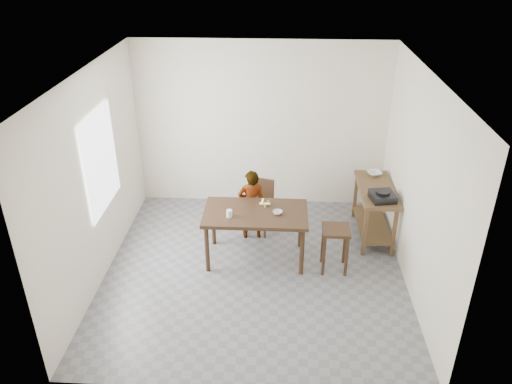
# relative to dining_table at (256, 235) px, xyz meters

# --- Properties ---
(floor) EXTENTS (4.00, 4.00, 0.04)m
(floor) POSITION_rel_dining_table_xyz_m (0.00, -0.30, -0.40)
(floor) COLOR slate
(floor) RESTS_ON ground
(ceiling) EXTENTS (4.00, 4.00, 0.04)m
(ceiling) POSITION_rel_dining_table_xyz_m (0.00, -0.30, 2.35)
(ceiling) COLOR white
(ceiling) RESTS_ON wall_back
(wall_back) EXTENTS (4.00, 0.04, 2.70)m
(wall_back) POSITION_rel_dining_table_xyz_m (0.00, 1.72, 0.98)
(wall_back) COLOR white
(wall_back) RESTS_ON ground
(wall_front) EXTENTS (4.00, 0.04, 2.70)m
(wall_front) POSITION_rel_dining_table_xyz_m (0.00, -2.32, 0.98)
(wall_front) COLOR white
(wall_front) RESTS_ON ground
(wall_left) EXTENTS (0.04, 4.00, 2.70)m
(wall_left) POSITION_rel_dining_table_xyz_m (-2.02, -0.30, 0.98)
(wall_left) COLOR white
(wall_left) RESTS_ON ground
(wall_right) EXTENTS (0.04, 4.00, 2.70)m
(wall_right) POSITION_rel_dining_table_xyz_m (2.02, -0.30, 0.98)
(wall_right) COLOR white
(wall_right) RESTS_ON ground
(window_pane) EXTENTS (0.02, 1.10, 1.30)m
(window_pane) POSITION_rel_dining_table_xyz_m (-1.97, -0.10, 1.12)
(window_pane) COLOR white
(window_pane) RESTS_ON wall_left
(dining_table) EXTENTS (1.40, 0.80, 0.75)m
(dining_table) POSITION_rel_dining_table_xyz_m (0.00, 0.00, 0.00)
(dining_table) COLOR #362214
(dining_table) RESTS_ON floor
(prep_counter) EXTENTS (0.50, 1.20, 0.80)m
(prep_counter) POSITION_rel_dining_table_xyz_m (1.72, 0.70, 0.03)
(prep_counter) COLOR brown
(prep_counter) RESTS_ON floor
(child) EXTENTS (0.44, 0.33, 1.10)m
(child) POSITION_rel_dining_table_xyz_m (-0.09, 0.56, 0.17)
(child) COLOR white
(child) RESTS_ON floor
(dining_chair) EXTENTS (0.48, 0.48, 0.81)m
(dining_chair) POSITION_rel_dining_table_xyz_m (-0.01, 0.74, 0.03)
(dining_chair) COLOR #362214
(dining_chair) RESTS_ON floor
(stool) EXTENTS (0.37, 0.37, 0.64)m
(stool) POSITION_rel_dining_table_xyz_m (1.07, -0.19, -0.05)
(stool) COLOR #362214
(stool) RESTS_ON floor
(glass_tumbler) EXTENTS (0.09, 0.09, 0.10)m
(glass_tumbler) POSITION_rel_dining_table_xyz_m (-0.34, -0.14, 0.42)
(glass_tumbler) COLOR white
(glass_tumbler) RESTS_ON dining_table
(small_bowl) EXTENTS (0.14, 0.14, 0.04)m
(small_bowl) POSITION_rel_dining_table_xyz_m (0.29, -0.03, 0.40)
(small_bowl) COLOR silver
(small_bowl) RESTS_ON dining_table
(banana) EXTENTS (0.19, 0.14, 0.06)m
(banana) POSITION_rel_dining_table_xyz_m (0.12, 0.18, 0.40)
(banana) COLOR yellow
(banana) RESTS_ON dining_table
(serving_bowl) EXTENTS (0.28, 0.28, 0.05)m
(serving_bowl) POSITION_rel_dining_table_xyz_m (1.75, 1.13, 0.45)
(serving_bowl) COLOR silver
(serving_bowl) RESTS_ON prep_counter
(gas_burner) EXTENTS (0.37, 0.37, 0.11)m
(gas_burner) POSITION_rel_dining_table_xyz_m (1.74, 0.34, 0.48)
(gas_burner) COLOR black
(gas_burner) RESTS_ON prep_counter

